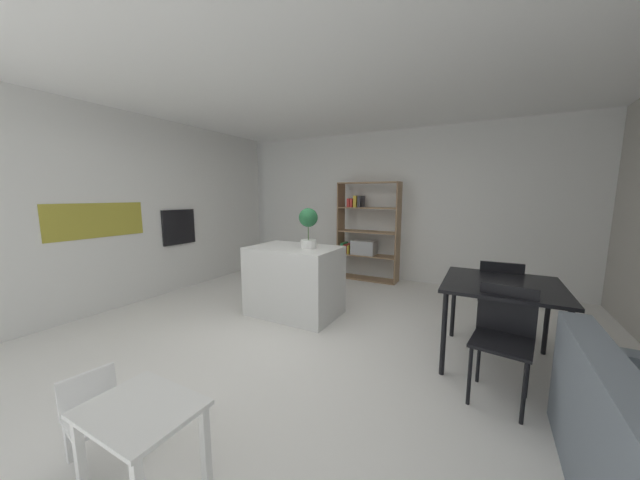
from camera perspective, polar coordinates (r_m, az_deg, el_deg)
ground_plane at (r=3.65m, az=-4.47°, el=-17.38°), size 9.35×9.35×0.00m
ceiling_slab at (r=3.51m, az=-5.04°, el=28.17°), size 6.80×6.05×0.06m
back_partition at (r=6.03m, az=11.04°, el=6.12°), size 6.80×0.06×2.75m
tall_cabinet_run_left at (r=5.57m, az=-31.98°, el=4.87°), size 0.62×5.45×2.75m
cabinet_niche_splashback at (r=5.03m, az=-35.76°, el=2.93°), size 0.01×1.20×0.45m
built_in_oven at (r=5.66m, az=-24.53°, el=2.22°), size 0.06×0.59×0.57m
kitchen_island at (r=4.17m, az=-4.72°, el=-7.45°), size 1.15×0.77×0.91m
potted_plant_on_island at (r=3.94m, az=-2.16°, el=3.00°), size 0.24×0.24×0.51m
open_bookshelf at (r=5.85m, az=8.20°, el=0.98°), size 1.13×0.33×1.81m
child_table at (r=2.08m, az=-29.95°, el=-27.14°), size 0.58×0.44×0.50m
child_chair_left at (r=2.53m, az=-36.11°, el=-24.15°), size 0.34×0.34×0.51m
dining_table at (r=3.32m, az=30.38°, el=-8.18°), size 0.97×0.98×0.79m
dining_chair_near at (r=2.88m, az=30.73°, el=-14.23°), size 0.46×0.47×0.87m
dining_chair_far at (r=3.87m, az=30.01°, el=-8.45°), size 0.42×0.42×0.89m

